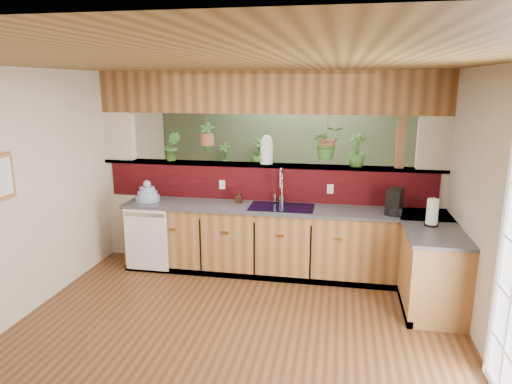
% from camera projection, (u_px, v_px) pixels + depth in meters
% --- Properties ---
extents(ground, '(4.60, 7.00, 0.01)m').
position_uv_depth(ground, '(247.00, 305.00, 5.13)').
color(ground, '#58341B').
rests_on(ground, ground).
extents(ceiling, '(4.60, 7.00, 0.01)m').
position_uv_depth(ceiling, '(246.00, 66.00, 4.53)').
color(ceiling, brown).
rests_on(ceiling, ground).
extents(wall_back, '(4.60, 0.02, 2.60)m').
position_uv_depth(wall_back, '(286.00, 149.00, 8.18)').
color(wall_back, beige).
rests_on(wall_back, ground).
extents(wall_left, '(0.02, 7.00, 2.60)m').
position_uv_depth(wall_left, '(51.00, 185.00, 5.24)').
color(wall_left, beige).
rests_on(wall_left, ground).
extents(wall_right, '(0.02, 7.00, 2.60)m').
position_uv_depth(wall_right, '(479.00, 203.00, 4.43)').
color(wall_right, beige).
rests_on(wall_right, ground).
extents(pass_through_partition, '(4.60, 0.21, 2.60)m').
position_uv_depth(pass_through_partition, '(269.00, 178.00, 6.14)').
color(pass_through_partition, beige).
rests_on(pass_through_partition, ground).
extents(pass_through_ledge, '(4.60, 0.21, 0.04)m').
position_uv_depth(pass_through_ledge, '(267.00, 165.00, 6.11)').
color(pass_through_ledge, brown).
rests_on(pass_through_ledge, ground).
extents(header_beam, '(4.60, 0.15, 0.55)m').
position_uv_depth(header_beam, '(267.00, 92.00, 5.89)').
color(header_beam, brown).
rests_on(header_beam, ground).
extents(sage_backwall, '(4.55, 0.02, 2.55)m').
position_uv_depth(sage_backwall, '(286.00, 149.00, 8.16)').
color(sage_backwall, '#4D5E40').
rests_on(sage_backwall, ground).
extents(countertop, '(4.14, 1.52, 0.90)m').
position_uv_depth(countertop, '(326.00, 246.00, 5.71)').
color(countertop, brown).
rests_on(countertop, ground).
extents(dishwasher, '(0.58, 0.03, 0.82)m').
position_uv_depth(dishwasher, '(146.00, 240.00, 5.92)').
color(dishwasher, white).
rests_on(dishwasher, ground).
extents(navy_sink, '(0.82, 0.50, 0.18)m').
position_uv_depth(navy_sink, '(281.00, 213.00, 5.83)').
color(navy_sink, black).
rests_on(navy_sink, countertop).
extents(framed_print, '(0.04, 0.35, 0.45)m').
position_uv_depth(framed_print, '(0.00, 177.00, 4.41)').
color(framed_print, brown).
rests_on(framed_print, wall_left).
extents(faucet, '(0.21, 0.21, 0.49)m').
position_uv_depth(faucet, '(281.00, 185.00, 5.91)').
color(faucet, '#B7B7B2').
rests_on(faucet, countertop).
extents(dish_stack, '(0.32, 0.32, 0.28)m').
position_uv_depth(dish_stack, '(148.00, 194.00, 6.11)').
color(dish_stack, '#919CBC').
rests_on(dish_stack, countertop).
extents(soap_dispenser, '(0.08, 0.08, 0.17)m').
position_uv_depth(soap_dispenser, '(239.00, 197.00, 6.00)').
color(soap_dispenser, '#352013').
rests_on(soap_dispenser, countertop).
extents(coffee_maker, '(0.16, 0.28, 0.31)m').
position_uv_depth(coffee_maker, '(395.00, 203.00, 5.47)').
color(coffee_maker, black).
rests_on(coffee_maker, countertop).
extents(paper_towel, '(0.15, 0.15, 0.32)m').
position_uv_depth(paper_towel, '(432.00, 213.00, 5.02)').
color(paper_towel, black).
rests_on(paper_towel, countertop).
extents(glass_jar, '(0.17, 0.17, 0.38)m').
position_uv_depth(glass_jar, '(267.00, 149.00, 6.06)').
color(glass_jar, silver).
rests_on(glass_jar, pass_through_ledge).
extents(ledge_plant_left, '(0.26, 0.23, 0.40)m').
position_uv_depth(ledge_plant_left, '(172.00, 146.00, 6.29)').
color(ledge_plant_left, '#326523').
rests_on(ledge_plant_left, pass_through_ledge).
extents(ledge_plant_right, '(0.30, 0.30, 0.42)m').
position_uv_depth(ledge_plant_right, '(357.00, 150.00, 5.85)').
color(ledge_plant_right, '#326523').
rests_on(ledge_plant_right, pass_through_ledge).
extents(hanging_plant_a, '(0.22, 0.18, 0.51)m').
position_uv_depth(hanging_plant_a, '(207.00, 128.00, 6.14)').
color(hanging_plant_a, brown).
rests_on(hanging_plant_a, header_beam).
extents(hanging_plant_b, '(0.46, 0.42, 0.56)m').
position_uv_depth(hanging_plant_b, '(328.00, 129.00, 5.85)').
color(hanging_plant_b, brown).
rests_on(hanging_plant_b, header_beam).
extents(shelving_console, '(1.50, 0.58, 0.97)m').
position_uv_depth(shelving_console, '(244.00, 193.00, 8.26)').
color(shelving_console, black).
rests_on(shelving_console, ground).
extents(shelf_plant_a, '(0.23, 0.16, 0.44)m').
position_uv_depth(shelf_plant_a, '(224.00, 154.00, 8.16)').
color(shelf_plant_a, '#326523').
rests_on(shelf_plant_a, shelving_console).
extents(shelf_plant_b, '(0.37, 0.37, 0.53)m').
position_uv_depth(shelf_plant_b, '(259.00, 153.00, 8.03)').
color(shelf_plant_b, '#326523').
rests_on(shelf_plant_b, shelving_console).
extents(floor_plant, '(0.72, 0.63, 0.75)m').
position_uv_depth(floor_plant, '(322.00, 221.00, 7.04)').
color(floor_plant, '#326523').
rests_on(floor_plant, ground).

